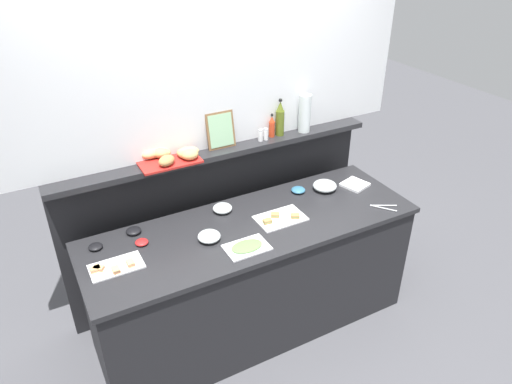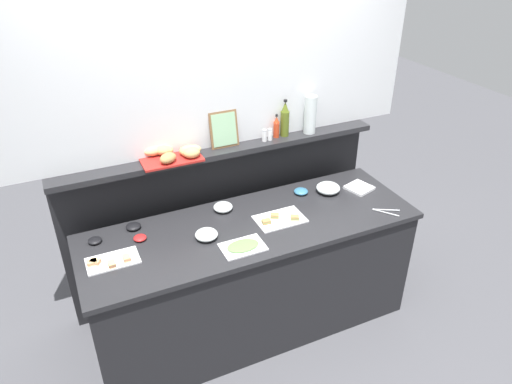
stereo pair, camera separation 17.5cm
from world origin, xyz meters
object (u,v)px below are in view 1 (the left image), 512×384
(glass_bowl_large, at_px, (222,208))
(condiment_bowl_cream, at_px, (298,190))
(hot_sauce_bottle, at_px, (272,127))
(condiment_bowl_teal, at_px, (142,242))
(condiment_bowl_dark, at_px, (134,231))
(bread_basket, at_px, (172,155))
(salt_shaker, at_px, (260,135))
(glass_bowl_small, at_px, (325,186))
(napkin_stack, at_px, (355,185))
(cold_cuts_platter, at_px, (247,247))
(framed_picture, at_px, (221,130))
(serving_tongs, at_px, (383,207))
(pepper_shaker, at_px, (266,134))
(water_carafe, at_px, (305,113))
(sandwich_platter_side, at_px, (280,218))
(olive_oil_bottle, at_px, (280,119))
(sandwich_platter_front, at_px, (114,267))
(glass_bowl_medium, at_px, (209,237))
(condiment_bowl_red, at_px, (95,247))

(glass_bowl_large, bearing_deg, condiment_bowl_cream, -2.40)
(hot_sauce_bottle, bearing_deg, condiment_bowl_teal, -162.19)
(condiment_bowl_dark, relative_size, bread_basket, 0.23)
(condiment_bowl_teal, bearing_deg, salt_shaker, 18.15)
(glass_bowl_small, bearing_deg, napkin_stack, -13.57)
(glass_bowl_large, relative_size, bread_basket, 0.32)
(condiment_bowl_cream, relative_size, condiment_bowl_teal, 1.25)
(condiment_bowl_dark, bearing_deg, bread_basket, 28.57)
(condiment_bowl_teal, bearing_deg, condiment_bowl_cream, 3.74)
(cold_cuts_platter, height_order, napkin_stack, cold_cuts_platter)
(glass_bowl_small, bearing_deg, glass_bowl_large, 173.53)
(cold_cuts_platter, height_order, framed_picture, framed_picture)
(serving_tongs, xyz_separation_m, pepper_shaker, (-0.54, 0.71, 0.39))
(glass_bowl_small, height_order, water_carafe, water_carafe)
(condiment_bowl_cream, xyz_separation_m, napkin_stack, (0.43, -0.12, -0.01))
(sandwich_platter_side, bearing_deg, olive_oil_bottle, 60.44)
(sandwich_platter_front, xyz_separation_m, glass_bowl_medium, (0.59, -0.01, 0.02))
(napkin_stack, bearing_deg, glass_bowl_medium, -174.65)
(cold_cuts_platter, relative_size, glass_bowl_medium, 1.86)
(condiment_bowl_cream, distance_m, framed_picture, 0.72)
(water_carafe, bearing_deg, sandwich_platter_side, -134.64)
(glass_bowl_large, height_order, pepper_shaker, pepper_shaker)
(napkin_stack, height_order, salt_shaker, salt_shaker)
(glass_bowl_medium, xyz_separation_m, glass_bowl_small, (1.00, 0.17, 0.01))
(condiment_bowl_teal, height_order, framed_picture, framed_picture)
(sandwich_platter_side, relative_size, condiment_bowl_cream, 3.16)
(cold_cuts_platter, distance_m, serving_tongs, 1.05)
(cold_cuts_platter, distance_m, napkin_stack, 1.11)
(condiment_bowl_dark, relative_size, water_carafe, 0.34)
(hot_sauce_bottle, bearing_deg, bread_basket, -178.05)
(cold_cuts_platter, relative_size, glass_bowl_large, 2.02)
(glass_bowl_large, xyz_separation_m, glass_bowl_small, (0.79, -0.09, 0.01))
(glass_bowl_small, height_order, condiment_bowl_cream, glass_bowl_small)
(serving_tongs, distance_m, hot_sauce_bottle, 0.97)
(condiment_bowl_red, bearing_deg, sandwich_platter_side, -12.41)
(sandwich_platter_side, distance_m, water_carafe, 0.85)
(glass_bowl_medium, height_order, water_carafe, water_carafe)
(glass_bowl_small, bearing_deg, olive_oil_bottle, 118.57)
(glass_bowl_small, relative_size, serving_tongs, 1.04)
(glass_bowl_medium, height_order, glass_bowl_small, glass_bowl_small)
(glass_bowl_medium, distance_m, glass_bowl_small, 1.02)
(glass_bowl_large, bearing_deg, napkin_stack, -8.13)
(serving_tongs, bearing_deg, glass_bowl_large, 154.31)
(condiment_bowl_cream, relative_size, framed_picture, 0.40)
(salt_shaker, bearing_deg, hot_sauce_bottle, 14.57)
(cold_cuts_platter, distance_m, bread_basket, 0.80)
(olive_oil_bottle, distance_m, water_carafe, 0.20)
(serving_tongs, bearing_deg, condiment_bowl_red, 165.91)
(condiment_bowl_teal, height_order, pepper_shaker, pepper_shaker)
(sandwich_platter_side, xyz_separation_m, cold_cuts_platter, (-0.34, -0.18, 0.00))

